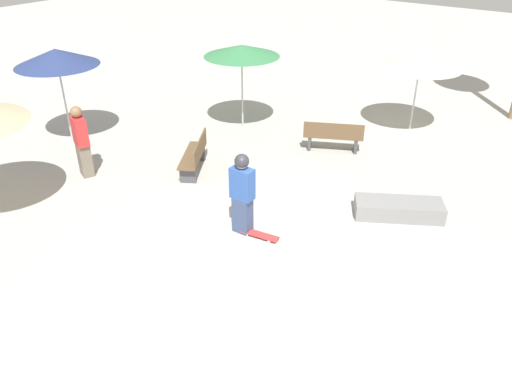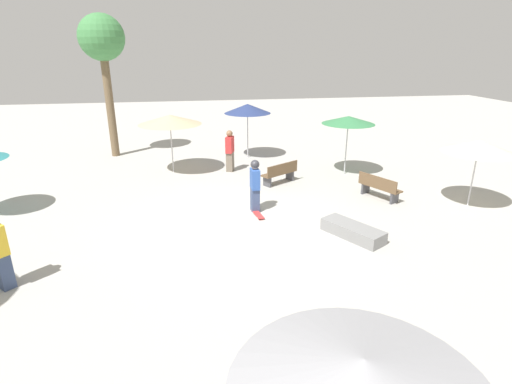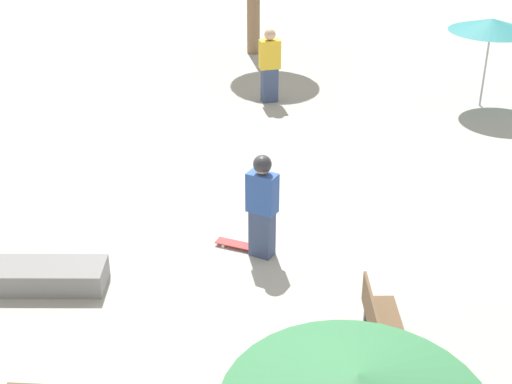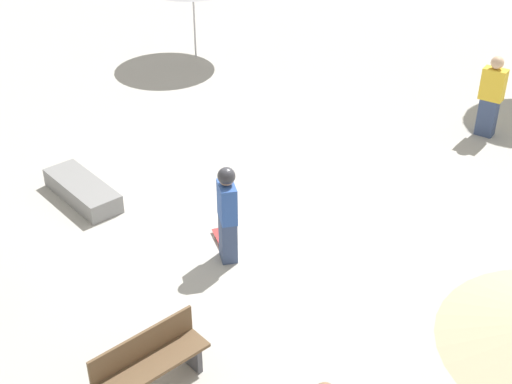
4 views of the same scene
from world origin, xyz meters
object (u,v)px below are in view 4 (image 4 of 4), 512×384
Objects in this scene: skater_main at (227,211)px; bench_near at (150,363)px; bystander_far at (491,97)px; skateboard at (224,241)px; concrete_ledge at (83,190)px.

skater_main is 3.02m from bench_near.
bystander_far is (6.04, -7.71, 0.48)m from bench_near.
skateboard is 3.09m from concrete_ledge.
skater_main is 7.16m from bystander_far.
skater_main is at bearing 174.33° from skateboard.
skater_main reaches higher than concrete_ledge.
skater_main is 1.09× the size of bench_near.
bystander_far is at bearing -173.22° from bench_near.
concrete_ledge is at bearing 43.69° from skater_main.
concrete_ledge reaches higher than skateboard.
bystander_far is (3.44, -6.28, -0.03)m from skater_main.
concrete_ledge is 1.06× the size of bystander_far.
concrete_ledge is (1.94, 2.41, 0.12)m from skateboard.
skateboard is 0.51× the size of bench_near.
bench_near is (-3.02, 1.42, 0.37)m from skateboard.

